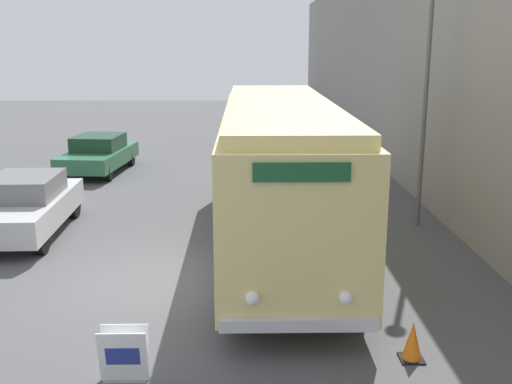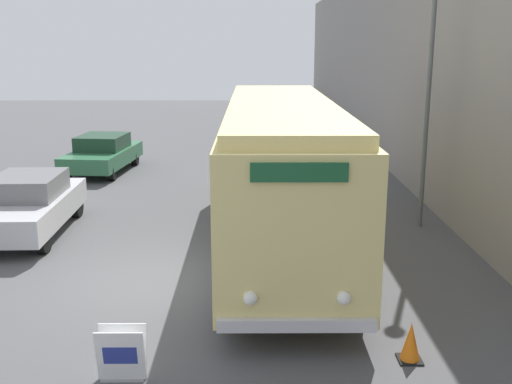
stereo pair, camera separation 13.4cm
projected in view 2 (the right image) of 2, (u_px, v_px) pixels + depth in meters
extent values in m
plane|color=#4C4C4F|center=(154.00, 282.00, 12.17)|extent=(80.00, 80.00, 0.00)
cube|color=gray|center=(405.00, 66.00, 20.96)|extent=(0.30, 60.00, 7.87)
cylinder|color=black|center=(227.00, 294.00, 10.48)|extent=(0.28, 0.90, 0.90)
cylinder|color=black|center=(354.00, 293.00, 10.49)|extent=(0.28, 0.90, 0.90)
cylinder|color=black|center=(238.00, 186.00, 18.44)|extent=(0.28, 0.90, 0.90)
cylinder|color=black|center=(310.00, 185.00, 18.45)|extent=(0.28, 0.90, 0.90)
cube|color=#E5D17F|center=(281.00, 169.00, 14.13)|extent=(2.55, 11.01, 2.73)
cube|color=#F3DD87|center=(281.00, 107.00, 13.78)|extent=(2.35, 10.57, 0.24)
cube|color=silver|center=(297.00, 325.00, 9.04)|extent=(2.42, 0.12, 0.20)
sphere|color=white|center=(250.00, 298.00, 8.96)|extent=(0.22, 0.22, 0.22)
sphere|color=white|center=(344.00, 298.00, 8.97)|extent=(0.22, 0.22, 0.22)
cube|color=#19512D|center=(299.00, 172.00, 8.51)|extent=(1.40, 0.06, 0.28)
cube|color=gray|center=(123.00, 379.00, 8.64)|extent=(0.62, 0.18, 0.01)
cube|color=white|center=(120.00, 356.00, 8.47)|extent=(0.69, 0.17, 0.81)
cube|color=white|center=(122.00, 351.00, 8.61)|extent=(0.69, 0.17, 0.81)
cube|color=navy|center=(120.00, 356.00, 8.45)|extent=(0.49, 0.06, 0.28)
cylinder|color=#595E60|center=(428.00, 92.00, 15.08)|extent=(0.12, 0.12, 7.04)
cylinder|color=black|center=(43.00, 240.00, 13.76)|extent=(0.22, 0.64, 0.64)
cylinder|color=black|center=(18.00, 206.00, 16.60)|extent=(0.22, 0.64, 0.64)
cylinder|color=black|center=(77.00, 206.00, 16.65)|extent=(0.22, 0.64, 0.64)
cube|color=#B7B7BC|center=(28.00, 209.00, 15.10)|extent=(1.99, 4.43, 0.64)
cube|color=slate|center=(27.00, 186.00, 15.07)|extent=(1.64, 2.01, 0.54)
cylinder|color=black|center=(67.00, 171.00, 21.24)|extent=(0.22, 0.62, 0.62)
cylinder|color=black|center=(112.00, 172.00, 21.09)|extent=(0.22, 0.62, 0.62)
cylinder|color=black|center=(95.00, 157.00, 23.91)|extent=(0.22, 0.62, 0.62)
cylinder|color=black|center=(135.00, 157.00, 23.76)|extent=(0.22, 0.62, 0.62)
cube|color=#2D6642|center=(103.00, 157.00, 22.43)|extent=(2.31, 4.34, 0.55)
cube|color=#193824|center=(103.00, 142.00, 22.40)|extent=(1.79, 2.03, 0.53)
cube|color=black|center=(410.00, 359.00, 9.15)|extent=(0.36, 0.36, 0.03)
cone|color=orange|center=(411.00, 341.00, 9.07)|extent=(0.30, 0.30, 0.59)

